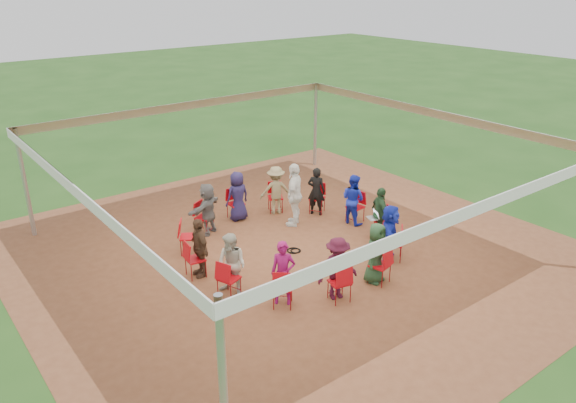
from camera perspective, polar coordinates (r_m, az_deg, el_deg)
ground at (r=14.55m, az=0.27°, el=-4.99°), size 80.00×80.00×0.00m
dirt_patch at (r=14.54m, az=0.27°, el=-4.97°), size 13.00×13.00×0.00m
tent at (r=13.63m, az=0.29°, el=3.91°), size 10.33×10.33×3.00m
chair_0 at (r=15.24m, az=9.67°, el=-2.13°), size 0.56×0.55×0.90m
chair_1 at (r=16.12m, az=6.85°, el=-0.57°), size 0.49×0.47×0.90m
chair_2 at (r=16.63m, az=2.98°, el=0.30°), size 0.60×0.60×0.90m
chair_3 at (r=16.70m, az=-1.29°, el=0.41°), size 0.58×0.58×0.90m
chair_4 at (r=16.30m, az=-5.33°, el=-0.25°), size 0.42×0.44×0.90m
chair_5 at (r=15.51m, az=-8.50°, el=-1.62°), size 0.58×0.59×0.90m
chair_6 at (r=14.45m, az=-10.09°, el=-3.57°), size 0.60×0.60×0.90m
chair_7 at (r=13.34m, az=-9.40°, el=-5.81°), size 0.49×0.47×0.90m
chair_8 at (r=12.46m, az=-6.03°, el=-7.78°), size 0.56×0.55×0.90m
chair_9 at (r=12.06m, az=-0.54°, el=-8.73°), size 0.61×0.61×0.90m
chair_10 at (r=12.29m, az=5.25°, el=-8.18°), size 0.51×0.53×0.90m
chair_11 at (r=13.07m, az=9.30°, el=-6.43°), size 0.51×0.53×0.90m
chair_12 at (r=14.15m, az=10.71°, el=-4.20°), size 0.61×0.61×0.90m
person_seated_0 at (r=15.08m, az=9.32°, el=-1.21°), size 0.71×0.95×1.45m
person_seated_1 at (r=15.93m, az=6.63°, el=0.24°), size 0.49×0.75×1.45m
person_seated_2 at (r=16.42m, az=2.89°, el=1.06°), size 0.59×0.63×1.45m
person_seated_3 at (r=16.48m, az=-1.24°, el=1.16°), size 1.05×0.85×1.45m
person_seated_4 at (r=16.10m, az=-5.14°, el=0.55°), size 0.71×0.40×1.45m
person_seated_5 at (r=15.33m, az=-8.18°, el=-0.73°), size 1.42×1.07×1.45m
person_seated_6 at (r=13.25m, az=-8.99°, el=-4.62°), size 0.53×0.90×1.45m
person_seated_7 at (r=12.40m, az=-5.74°, el=-6.42°), size 0.63×0.80×1.45m
person_seated_8 at (r=12.02m, az=-0.50°, el=-7.29°), size 0.63×0.61×1.45m
person_seated_9 at (r=12.25m, az=5.03°, el=-6.79°), size 1.02×0.67×1.45m
person_seated_10 at (r=12.99m, az=8.92°, el=-5.19°), size 0.78×0.56×1.45m
person_seated_11 at (r=14.03m, az=10.30°, el=-3.13°), size 1.34×1.27×1.45m
standing_person at (r=15.65m, az=0.68°, el=0.72°), size 1.17×1.10×1.82m
cable_coil at (r=14.49m, az=0.66°, el=-5.01°), size 0.35×0.35×0.03m
laptop at (r=15.03m, az=8.76°, el=-1.45°), size 0.36×0.40×0.22m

